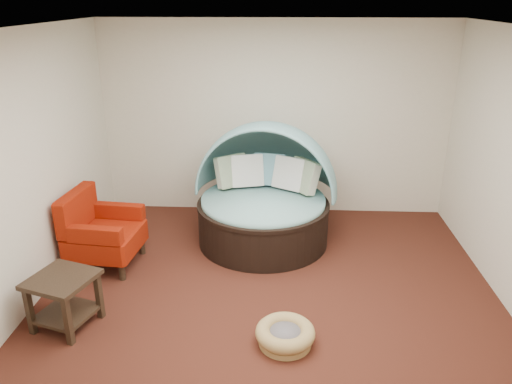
{
  "coord_description": "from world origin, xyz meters",
  "views": [
    {
      "loc": [
        0.1,
        -4.58,
        3.08
      ],
      "look_at": [
        -0.18,
        0.6,
        1.02
      ],
      "focal_mm": 35.0,
      "sensor_mm": 36.0,
      "label": 1
    }
  ],
  "objects_px": {
    "pet_basket": "(285,335)",
    "side_table": "(64,294)",
    "canopy_daybed": "(265,188)",
    "red_armchair": "(100,232)"
  },
  "relations": [
    {
      "from": "pet_basket",
      "to": "side_table",
      "type": "xyz_separation_m",
      "value": [
        -2.17,
        0.18,
        0.25
      ]
    },
    {
      "from": "canopy_daybed",
      "to": "pet_basket",
      "type": "bearing_deg",
      "value": -74.65
    },
    {
      "from": "canopy_daybed",
      "to": "side_table",
      "type": "relative_size",
      "value": 2.78
    },
    {
      "from": "side_table",
      "to": "red_armchair",
      "type": "bearing_deg",
      "value": 92.8
    },
    {
      "from": "red_armchair",
      "to": "side_table",
      "type": "distance_m",
      "value": 1.23
    },
    {
      "from": "canopy_daybed",
      "to": "red_armchair",
      "type": "relative_size",
      "value": 2.14
    },
    {
      "from": "pet_basket",
      "to": "red_armchair",
      "type": "xyz_separation_m",
      "value": [
        -2.23,
        1.41,
        0.33
      ]
    },
    {
      "from": "side_table",
      "to": "canopy_daybed",
      "type": "bearing_deg",
      "value": 47.03
    },
    {
      "from": "red_armchair",
      "to": "pet_basket",
      "type": "bearing_deg",
      "value": -26.56
    },
    {
      "from": "pet_basket",
      "to": "side_table",
      "type": "relative_size",
      "value": 1.04
    }
  ]
}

